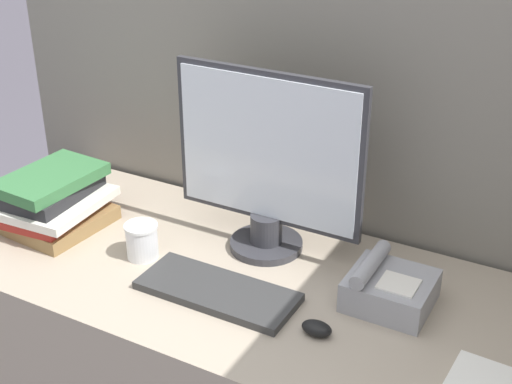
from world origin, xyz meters
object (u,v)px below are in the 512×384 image
Objects in this scene: desk_telephone at (389,288)px; monitor at (267,169)px; mouse at (317,328)px; coffee_cup at (142,241)px; keyboard at (217,291)px; book_stack at (55,201)px.

monitor is at bearing 166.48° from desk_telephone.
desk_telephone is at bearing -13.52° from monitor.
monitor is at bearing 134.66° from mouse.
monitor reaches higher than coffee_cup.
keyboard is 1.25× the size of book_stack.
keyboard is 5.51× the size of mouse.
coffee_cup is at bearing 168.41° from keyboard.
monitor is 2.69× the size of desk_telephone.
book_stack is (-0.56, -0.18, -0.15)m from monitor.
book_stack is 0.93m from desk_telephone.
book_stack reaches higher than keyboard.
book_stack is at bearing -174.56° from desk_telephone.
mouse is 0.75× the size of coffee_cup.
monitor is 0.43m from mouse.
keyboard is 0.40m from desk_telephone.
monitor reaches higher than keyboard.
mouse is 0.53m from coffee_cup.
book_stack is (-0.56, 0.07, 0.07)m from keyboard.
keyboard is at bearing -7.24° from book_stack.
desk_telephone reaches higher than mouse.
keyboard is at bearing 175.29° from mouse.
coffee_cup is at bearing -142.88° from monitor.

